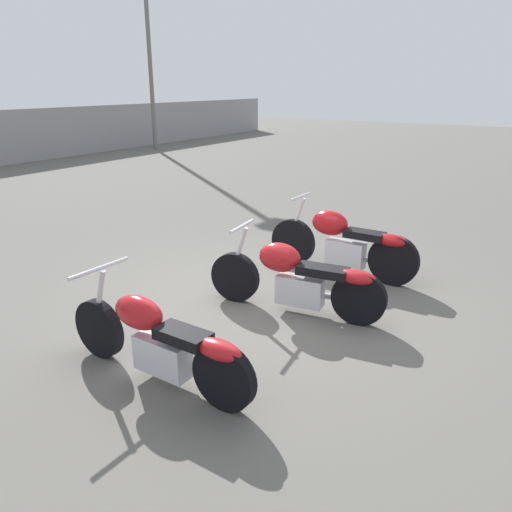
% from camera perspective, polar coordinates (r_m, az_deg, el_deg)
% --- Properties ---
extents(ground_plane, '(60.00, 60.00, 0.00)m').
position_cam_1_polar(ground_plane, '(6.04, -0.92, -5.64)').
color(ground_plane, '#5B5954').
extents(light_pole_right, '(0.70, 0.35, 8.19)m').
position_cam_1_polar(light_pole_right, '(20.91, -12.33, 24.95)').
color(light_pole_right, slate).
rests_on(light_pole_right, ground_plane).
extents(motorcycle_slot_0, '(0.67, 2.10, 0.95)m').
position_cam_1_polar(motorcycle_slot_0, '(4.50, -11.03, -9.48)').
color(motorcycle_slot_0, black).
rests_on(motorcycle_slot_0, ground_plane).
extents(motorcycle_slot_1, '(0.62, 2.12, 0.98)m').
position_cam_1_polar(motorcycle_slot_1, '(5.72, 4.73, -2.53)').
color(motorcycle_slot_1, black).
rests_on(motorcycle_slot_1, ground_plane).
extents(motorcycle_slot_2, '(0.56, 2.17, 1.04)m').
position_cam_1_polar(motorcycle_slot_2, '(6.96, 9.92, 1.51)').
color(motorcycle_slot_2, black).
rests_on(motorcycle_slot_2, ground_plane).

